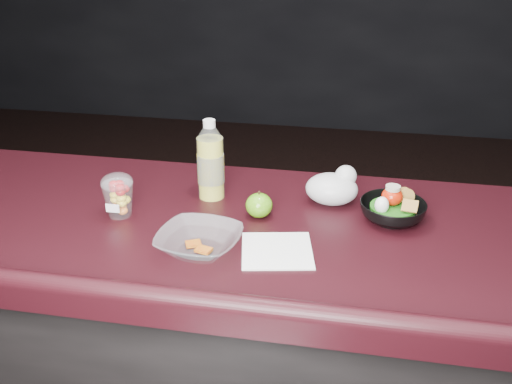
% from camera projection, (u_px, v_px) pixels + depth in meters
% --- Properties ---
extents(counter, '(4.06, 0.71, 1.02)m').
position_uv_depth(counter, '(242.00, 378.00, 1.64)').
color(counter, black).
rests_on(counter, ground).
extents(lemonade_bottle, '(0.07, 0.07, 0.22)m').
position_uv_depth(lemonade_bottle, '(211.00, 165.00, 1.52)').
color(lemonade_bottle, gold).
rests_on(lemonade_bottle, counter).
extents(fruit_cup, '(0.08, 0.08, 0.12)m').
position_uv_depth(fruit_cup, '(118.00, 195.00, 1.44)').
color(fruit_cup, white).
rests_on(fruit_cup, counter).
extents(green_apple, '(0.07, 0.07, 0.07)m').
position_uv_depth(green_apple, '(259.00, 205.00, 1.44)').
color(green_apple, '#3E7B0E').
rests_on(green_apple, counter).
extents(plastic_bag, '(0.14, 0.11, 0.10)m').
position_uv_depth(plastic_bag, '(334.00, 187.00, 1.51)').
color(plastic_bag, silver).
rests_on(plastic_bag, counter).
extents(snack_bowl, '(0.19, 0.19, 0.09)m').
position_uv_depth(snack_bowl, '(392.00, 210.00, 1.43)').
color(snack_bowl, black).
rests_on(snack_bowl, counter).
extents(takeout_bowl, '(0.21, 0.21, 0.05)m').
position_uv_depth(takeout_bowl, '(199.00, 242.00, 1.30)').
color(takeout_bowl, silver).
rests_on(takeout_bowl, counter).
extents(paper_napkin, '(0.19, 0.19, 0.00)m').
position_uv_depth(paper_napkin, '(277.00, 250.00, 1.30)').
color(paper_napkin, white).
rests_on(paper_napkin, counter).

